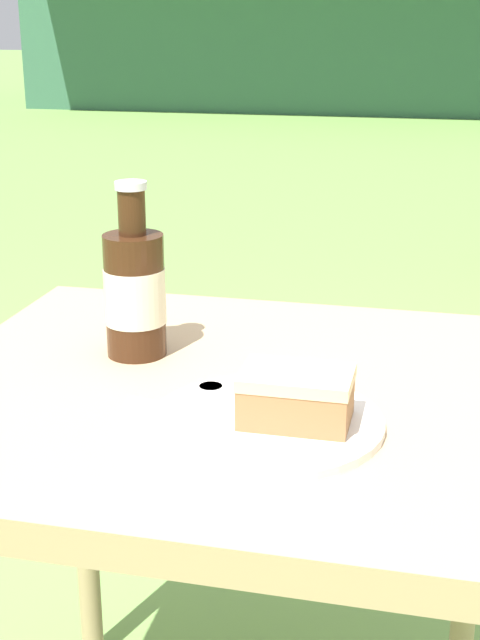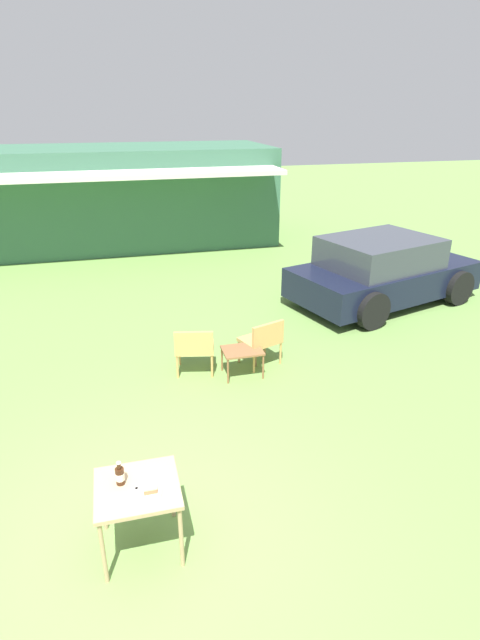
# 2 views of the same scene
# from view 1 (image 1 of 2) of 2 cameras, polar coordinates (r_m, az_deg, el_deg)

# --- Properties ---
(patio_table) EXTENTS (0.74, 0.69, 0.71)m
(patio_table) POSITION_cam_1_polar(r_m,az_deg,el_deg) (1.13, -1.17, -7.93)
(patio_table) COLOR tan
(patio_table) RESTS_ON ground_plane
(cake_on_plate) EXTENTS (0.26, 0.26, 0.07)m
(cake_on_plate) POSITION_cam_1_polar(r_m,az_deg,el_deg) (0.98, 2.57, -5.81)
(cake_on_plate) COLOR silver
(cake_on_plate) RESTS_ON patio_table
(cola_bottle_near) EXTENTS (0.08, 0.08, 0.23)m
(cola_bottle_near) POSITION_cam_1_polar(r_m,az_deg,el_deg) (1.17, -6.75, 1.88)
(cola_bottle_near) COLOR #381E0F
(cola_bottle_near) RESTS_ON patio_table
(fork) EXTENTS (0.17, 0.04, 0.01)m
(fork) POSITION_cam_1_polar(r_m,az_deg,el_deg) (1.01, -2.94, -5.94)
(fork) COLOR silver
(fork) RESTS_ON patio_table
(loose_bottle_cap) EXTENTS (0.03, 0.03, 0.01)m
(loose_bottle_cap) POSITION_cam_1_polar(r_m,az_deg,el_deg) (1.07, -1.88, -4.47)
(loose_bottle_cap) COLOR silver
(loose_bottle_cap) RESTS_ON patio_table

